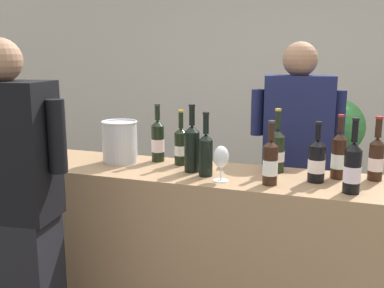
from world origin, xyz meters
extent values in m
cube|color=beige|center=(0.00, 2.60, 1.40)|extent=(8.00, 0.10, 2.80)
cube|color=#9E7A56|center=(0.00, 0.00, 0.50)|extent=(2.10, 0.51, 1.00)
cylinder|color=black|center=(0.37, -0.11, 1.09)|extent=(0.07, 0.07, 0.19)
cone|color=black|center=(0.37, -0.11, 1.20)|extent=(0.07, 0.07, 0.03)
cylinder|color=black|center=(0.37, -0.11, 1.26)|extent=(0.03, 0.03, 0.08)
cylinder|color=#333338|center=(0.37, -0.11, 1.30)|extent=(0.03, 0.03, 0.01)
cylinder|color=silver|center=(0.37, -0.11, 1.08)|extent=(0.07, 0.07, 0.08)
cylinder|color=black|center=(-0.17, 0.12, 1.09)|extent=(0.08, 0.08, 0.18)
cone|color=black|center=(-0.17, 0.12, 1.19)|extent=(0.08, 0.08, 0.03)
cylinder|color=black|center=(-0.17, 0.12, 1.25)|extent=(0.03, 0.03, 0.09)
cylinder|color=#B79333|center=(-0.17, 0.12, 1.30)|extent=(0.03, 0.03, 0.01)
cylinder|color=white|center=(-0.17, 0.12, 1.08)|extent=(0.08, 0.08, 0.06)
cylinder|color=black|center=(0.75, -0.12, 1.10)|extent=(0.08, 0.08, 0.20)
cone|color=black|center=(0.75, -0.12, 1.21)|extent=(0.08, 0.08, 0.04)
cylinder|color=black|center=(0.75, -0.12, 1.28)|extent=(0.03, 0.03, 0.10)
cylinder|color=black|center=(0.75, -0.12, 1.34)|extent=(0.03, 0.03, 0.01)
cylinder|color=silver|center=(0.75, -0.12, 1.09)|extent=(0.08, 0.08, 0.07)
cylinder|color=black|center=(-0.06, -0.01, 1.11)|extent=(0.08, 0.08, 0.22)
cone|color=black|center=(-0.06, -0.01, 1.23)|extent=(0.08, 0.08, 0.04)
cylinder|color=black|center=(-0.06, -0.01, 1.30)|extent=(0.03, 0.03, 0.10)
cylinder|color=black|center=(-0.06, -0.01, 1.35)|extent=(0.04, 0.04, 0.01)
cylinder|color=black|center=(0.68, 0.11, 1.10)|extent=(0.07, 0.07, 0.20)
cone|color=black|center=(0.68, 0.11, 1.22)|extent=(0.07, 0.07, 0.04)
cylinder|color=black|center=(0.68, 0.11, 1.27)|extent=(0.03, 0.03, 0.08)
cylinder|color=maroon|center=(0.68, 0.11, 1.32)|extent=(0.03, 0.03, 0.01)
cylinder|color=silver|center=(0.68, 0.11, 1.09)|extent=(0.07, 0.07, 0.07)
cylinder|color=black|center=(0.03, -0.06, 1.09)|extent=(0.07, 0.07, 0.19)
cone|color=black|center=(0.03, -0.06, 1.20)|extent=(0.07, 0.07, 0.03)
cylinder|color=black|center=(0.03, -0.06, 1.27)|extent=(0.03, 0.03, 0.10)
cylinder|color=black|center=(0.03, -0.06, 1.32)|extent=(0.03, 0.03, 0.01)
cylinder|color=black|center=(0.58, 0.01, 1.09)|extent=(0.08, 0.08, 0.18)
cone|color=black|center=(0.58, 0.01, 1.20)|extent=(0.08, 0.08, 0.03)
cylinder|color=black|center=(0.58, 0.01, 1.25)|extent=(0.03, 0.03, 0.08)
cylinder|color=black|center=(0.58, 0.01, 1.29)|extent=(0.03, 0.03, 0.01)
cylinder|color=white|center=(0.58, 0.01, 1.08)|extent=(0.08, 0.08, 0.07)
cylinder|color=black|center=(0.37, 0.14, 1.09)|extent=(0.08, 0.08, 0.19)
cone|color=black|center=(0.37, 0.14, 1.21)|extent=(0.08, 0.08, 0.04)
cylinder|color=black|center=(0.37, 0.14, 1.28)|extent=(0.03, 0.03, 0.10)
cylinder|color=#B79333|center=(0.37, 0.14, 1.33)|extent=(0.03, 0.03, 0.01)
cylinder|color=silver|center=(0.37, 0.14, 1.08)|extent=(0.08, 0.08, 0.05)
cylinder|color=black|center=(0.86, 0.14, 1.09)|extent=(0.07, 0.07, 0.18)
cone|color=black|center=(0.86, 0.14, 1.20)|extent=(0.07, 0.07, 0.03)
cylinder|color=black|center=(0.86, 0.14, 1.26)|extent=(0.03, 0.03, 0.09)
cylinder|color=maroon|center=(0.86, 0.14, 1.31)|extent=(0.04, 0.04, 0.01)
cylinder|color=silver|center=(0.86, 0.14, 1.08)|extent=(0.07, 0.07, 0.07)
cylinder|color=black|center=(-0.33, 0.15, 1.10)|extent=(0.07, 0.07, 0.21)
cone|color=black|center=(-0.33, 0.15, 1.22)|extent=(0.07, 0.07, 0.03)
cylinder|color=black|center=(-0.33, 0.15, 1.28)|extent=(0.03, 0.03, 0.08)
cylinder|color=#333338|center=(-0.33, 0.15, 1.33)|extent=(0.03, 0.03, 0.01)
cylinder|color=silver|center=(-0.33, 0.15, 1.09)|extent=(0.08, 0.08, 0.08)
cylinder|color=silver|center=(0.13, -0.13, 1.00)|extent=(0.08, 0.08, 0.00)
cylinder|color=silver|center=(0.13, -0.13, 1.04)|extent=(0.01, 0.01, 0.07)
ellipsoid|color=silver|center=(0.13, -0.13, 1.12)|extent=(0.08, 0.08, 0.11)
ellipsoid|color=maroon|center=(0.13, -0.13, 1.10)|extent=(0.06, 0.06, 0.04)
cylinder|color=silver|center=(-0.53, 0.05, 1.11)|extent=(0.20, 0.20, 0.23)
torus|color=silver|center=(-0.53, 0.05, 1.24)|extent=(0.21, 0.21, 0.01)
cube|color=black|center=(0.41, 0.65, 0.43)|extent=(0.42, 0.30, 0.87)
cube|color=#191E47|center=(0.41, 0.65, 1.18)|extent=(0.46, 0.31, 0.62)
sphere|color=#8C664C|center=(0.41, 0.65, 1.59)|extent=(0.22, 0.22, 0.22)
cylinder|color=#191E47|center=(0.66, 0.70, 1.25)|extent=(0.08, 0.08, 0.29)
cylinder|color=#191E47|center=(0.17, 0.61, 1.25)|extent=(0.08, 0.08, 0.29)
cube|color=black|center=(-0.73, -0.63, 1.19)|extent=(0.45, 0.29, 0.63)
cylinder|color=black|center=(-0.48, -0.59, 1.27)|extent=(0.08, 0.08, 0.33)
cylinder|color=brown|center=(0.55, 1.15, 0.16)|extent=(0.35, 0.35, 0.32)
sphere|color=#387F3D|center=(0.46, 1.16, 0.87)|extent=(0.47, 0.47, 0.47)
sphere|color=#387F3D|center=(0.50, 1.04, 0.89)|extent=(0.29, 0.29, 0.29)
sphere|color=#387F3D|center=(0.44, 1.06, 0.86)|extent=(0.37, 0.37, 0.37)
sphere|color=#387F3D|center=(0.50, 1.22, 0.70)|extent=(0.33, 0.33, 0.33)
sphere|color=#387F3D|center=(0.43, 1.21, 1.05)|extent=(0.35, 0.35, 0.35)
sphere|color=#387F3D|center=(0.64, 1.25, 1.08)|extent=(0.43, 0.43, 0.43)
cylinder|color=#4C3823|center=(0.55, 1.15, 0.62)|extent=(0.05, 0.05, 0.60)
camera|label=1|loc=(0.71, -2.20, 1.62)|focal=41.56mm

